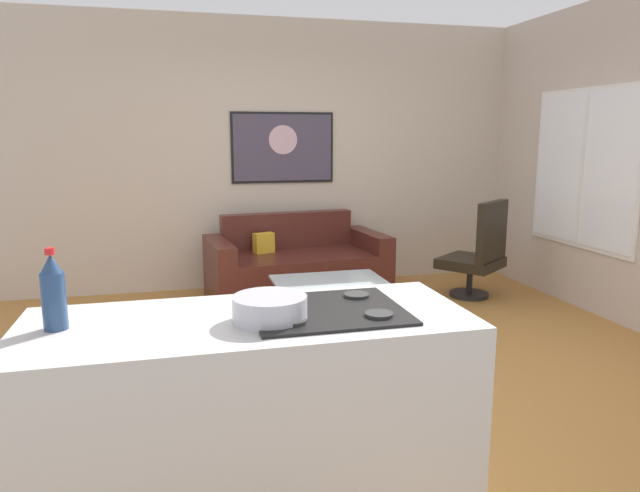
% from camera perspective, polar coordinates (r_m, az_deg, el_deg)
% --- Properties ---
extents(ground, '(6.40, 6.40, 0.04)m').
position_cam_1_polar(ground, '(4.19, 2.12, -12.07)').
color(ground, '#AD7436').
extents(back_wall, '(6.40, 0.05, 2.80)m').
position_cam_1_polar(back_wall, '(6.22, -4.15, 8.91)').
color(back_wall, '#C2B4A1').
rests_on(back_wall, ground).
extents(right_wall, '(0.05, 6.40, 2.80)m').
position_cam_1_polar(right_wall, '(5.46, 28.95, 7.32)').
color(right_wall, '#BFB0A1').
rests_on(right_wall, ground).
extents(couch, '(1.82, 1.04, 0.82)m').
position_cam_1_polar(couch, '(5.80, -2.35, -2.28)').
color(couch, '#481E18').
rests_on(couch, ground).
extents(coffee_table, '(0.92, 0.61, 0.43)m').
position_cam_1_polar(coffee_table, '(4.82, 0.89, -3.79)').
color(coffee_table, silver).
rests_on(coffee_table, ground).
extents(armchair, '(0.77, 0.77, 0.98)m').
position_cam_1_polar(armchair, '(5.95, 15.44, -0.71)').
color(armchair, black).
rests_on(armchair, ground).
extents(kitchen_counter, '(1.72, 0.70, 0.95)m').
position_cam_1_polar(kitchen_counter, '(2.44, -6.73, -17.32)').
color(kitchen_counter, silver).
rests_on(kitchen_counter, ground).
extents(soda_bottle, '(0.09, 0.09, 0.30)m').
position_cam_1_polar(soda_bottle, '(2.28, -24.86, -4.24)').
color(soda_bottle, navy).
rests_on(soda_bottle, kitchen_counter).
extents(mixing_bowl, '(0.28, 0.28, 0.10)m').
position_cam_1_polar(mixing_bowl, '(2.19, -4.99, -6.24)').
color(mixing_bowl, silver).
rests_on(mixing_bowl, kitchen_counter).
extents(wall_painting, '(1.09, 0.03, 0.74)m').
position_cam_1_polar(wall_painting, '(6.18, -3.69, 9.69)').
color(wall_painting, black).
extents(window, '(0.03, 1.42, 1.47)m').
position_cam_1_polar(window, '(5.89, 24.61, 6.94)').
color(window, silver).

